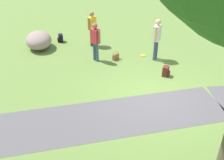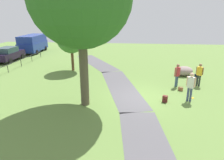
% 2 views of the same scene
% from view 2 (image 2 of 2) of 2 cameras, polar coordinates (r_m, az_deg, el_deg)
% --- Properties ---
extents(ground_plane, '(48.00, 48.00, 0.00)m').
position_cam_2_polar(ground_plane, '(12.66, 7.79, -4.94)').
color(ground_plane, olive).
extents(footpath_segment_mid, '(8.21, 3.96, 0.01)m').
position_cam_2_polar(footpath_segment_mid, '(14.33, 2.62, -1.92)').
color(footpath_segment_mid, '#545156').
rests_on(footpath_segment_mid, ground).
extents(footpath_segment_far, '(7.82, 5.76, 0.01)m').
position_cam_2_polar(footpath_segment_far, '(21.63, -4.63, 5.09)').
color(footpath_segment_far, '#545156').
rests_on(footpath_segment_far, ground).
extents(young_tree_near_path, '(2.62, 2.62, 4.25)m').
position_cam_2_polar(young_tree_near_path, '(18.27, -11.66, 11.62)').
color(young_tree_near_path, brown).
rests_on(young_tree_near_path, ground).
extents(lawn_boulder, '(1.62, 1.82, 0.79)m').
position_cam_2_polar(lawn_boulder, '(17.87, 19.98, 2.44)').
color(lawn_boulder, gray).
rests_on(lawn_boulder, ground).
extents(woman_with_handbag, '(0.43, 0.42, 1.66)m').
position_cam_2_polar(woman_with_handbag, '(14.82, 18.26, 1.73)').
color(woman_with_handbag, '#3A526B').
rests_on(woman_with_handbag, ground).
extents(man_near_boulder, '(0.41, 0.44, 1.66)m').
position_cam_2_polar(man_near_boulder, '(15.54, 23.85, 1.82)').
color(man_near_boulder, '#282E2D').
rests_on(man_near_boulder, ground).
extents(passerby_on_path, '(0.38, 0.47, 1.79)m').
position_cam_2_polar(passerby_on_path, '(12.49, 21.68, -1.30)').
color(passerby_on_path, '#3C476E').
rests_on(passerby_on_path, ground).
extents(handbag_on_grass, '(0.38, 0.38, 0.31)m').
position_cam_2_polar(handbag_on_grass, '(14.32, 19.11, -2.41)').
color(handbag_on_grass, brown).
rests_on(handbag_on_grass, ground).
extents(backpack_by_boulder, '(0.33, 0.33, 0.40)m').
position_cam_2_polar(backpack_by_boulder, '(17.38, 23.13, 0.92)').
color(backpack_by_boulder, black).
rests_on(backpack_by_boulder, ground).
extents(spare_backpack_on_lawn, '(0.33, 0.34, 0.40)m').
position_cam_2_polar(spare_backpack_on_lawn, '(12.22, 14.97, -5.32)').
color(spare_backpack_on_lawn, '#5C231E').
rests_on(spare_backpack_on_lawn, ground).
extents(frisbee_on_grass, '(0.22, 0.22, 0.02)m').
position_cam_2_polar(frisbee_on_grass, '(13.40, 22.09, -4.80)').
color(frisbee_on_grass, gold).
rests_on(frisbee_on_grass, ground).
extents(parked_sedan_red, '(4.02, 1.80, 1.56)m').
position_cam_2_polar(parked_sedan_red, '(24.78, -27.57, 6.67)').
color(parked_sedan_red, black).
rests_on(parked_sedan_red, ground).
extents(delivery_van, '(5.11, 2.55, 2.30)m').
position_cam_2_polar(delivery_van, '(29.27, -21.82, 9.87)').
color(delivery_van, navy).
rests_on(delivery_van, ground).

